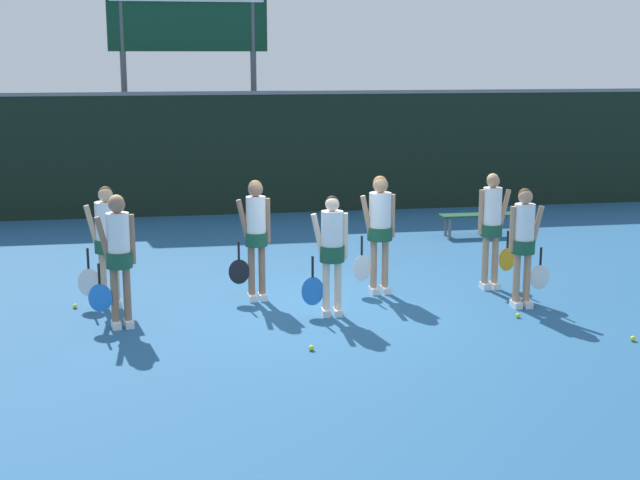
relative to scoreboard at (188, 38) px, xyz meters
The scene contains 15 objects.
ground_plane 10.18m from the scoreboard, 81.14° to the right, with size 140.00×140.00×0.00m, color #235684.
fence_windscreen 3.29m from the scoreboard, 47.15° to the right, with size 60.00×0.08×2.74m.
scoreboard is the anchor object (origin of this frame).
bench_courtside 8.14m from the scoreboard, 41.59° to the right, with size 1.69×0.36×0.44m.
player_0 10.31m from the scoreboard, 97.54° to the right, with size 0.62×0.34×1.76m.
player_1 10.31m from the scoreboard, 81.11° to the right, with size 0.64×0.34×1.66m.
player_2 11.10m from the scoreboard, 66.56° to the right, with size 0.62×0.33×1.70m.
player_3 9.38m from the scoreboard, 99.66° to the right, with size 0.67×0.37×1.73m.
player_4 9.27m from the scoreboard, 86.14° to the right, with size 0.62×0.33×1.76m.
player_5 9.50m from the scoreboard, 74.33° to the right, with size 0.65×0.38×1.77m.
player_6 10.14m from the scoreboard, 64.45° to the right, with size 0.60×0.33×1.77m.
tennis_ball_0 11.91m from the scoreboard, 84.88° to the right, with size 0.07×0.07×0.07m, color #CCE033.
tennis_ball_1 11.75m from the scoreboard, 68.84° to the right, with size 0.07×0.07×0.07m, color #CCE033.
tennis_ball_2 9.82m from the scoreboard, 102.71° to the right, with size 0.07×0.07×0.07m, color #CCE033.
tennis_ball_3 13.19m from the scoreboard, 66.49° to the right, with size 0.07×0.07×0.07m, color #CCE033.
Camera 1 is at (-2.14, -12.07, 3.51)m, focal length 50.00 mm.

